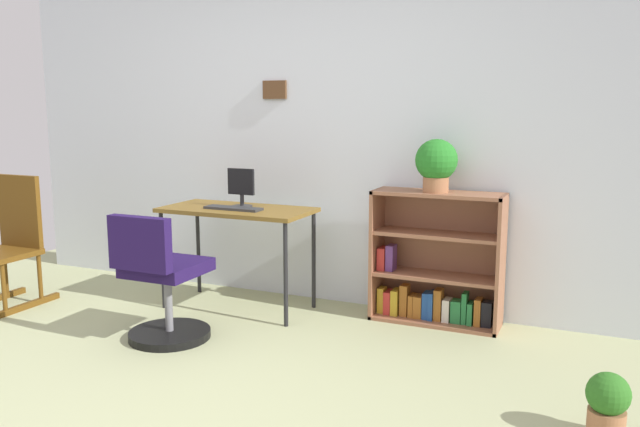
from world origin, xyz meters
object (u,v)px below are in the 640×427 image
Objects in this scene: keyboard at (233,208)px; bookshelf_low at (436,265)px; potted_plant_floor at (608,404)px; rocking_chair at (11,241)px; potted_plant_on_shelf at (436,163)px; office_chair at (162,286)px; monitor at (241,188)px; desk at (237,217)px.

keyboard is 0.47× the size of bookshelf_low.
potted_plant_floor is (1.10, -1.28, -0.23)m from bookshelf_low.
keyboard is 1.71m from rocking_chair.
rocking_chair is at bearing -164.19° from potted_plant_on_shelf.
bookshelf_low is (1.47, 1.09, 0.03)m from office_chair.
bookshelf_low is (2.99, 0.90, -0.09)m from rocking_chair.
potted_plant_floor is (2.57, -0.19, -0.20)m from office_chair.
rocking_chair is (-1.52, 0.19, 0.12)m from office_chair.
keyboard is at bearing -90.68° from monitor.
desk is 3.08× the size of potted_plant_on_shelf.
potted_plant_floor is at bearing -4.16° from office_chair.
monitor reaches higher than rocking_chair.
desk is at bearing 100.62° from keyboard.
monitor reaches higher than bookshelf_low.
desk is at bearing 84.43° from office_chair.
desk is 1.31× the size of office_chair.
potted_plant_on_shelf is at bearing 35.33° from office_chair.
bookshelf_low is (1.39, 0.30, -0.29)m from desk.
monitor is at bearing 83.63° from office_chair.
keyboard is 2.70m from potted_plant_floor.
rocking_chair reaches higher than potted_plant_floor.
potted_plant_on_shelf reaches higher than potted_plant_floor.
rocking_chair is at bearing -162.01° from keyboard.
bookshelf_low is at bearing 15.31° from keyboard.
potted_plant_on_shelf reaches higher than rocking_chair.
desk is 3.85× the size of monitor.
keyboard reaches higher than potted_plant_floor.
bookshelf_low is 0.71m from potted_plant_on_shelf.
office_chair is 0.92× the size of bookshelf_low.
bookshelf_low reaches higher than desk.
desk is at bearing -111.84° from monitor.
monitor is 0.99m from office_chair.
monitor is 1.78m from rocking_chair.
bookshelf_low is 2.95× the size of potted_plant_floor.
bookshelf_low is (1.38, 0.26, -0.50)m from monitor.
keyboard is at bearing 159.96° from potted_plant_floor.
potted_plant_on_shelf is (1.37, 0.32, 0.35)m from keyboard.
keyboard is 1.47m from bookshelf_low.
rocking_chair is at bearing -163.24° from bookshelf_low.
monitor is 0.31× the size of bookshelf_low.
rocking_chair is 4.12m from potted_plant_floor.
desk reaches higher than potted_plant_floor.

